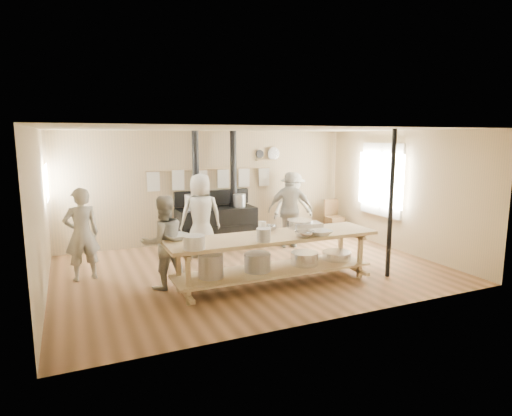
{
  "coord_description": "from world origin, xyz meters",
  "views": [
    {
      "loc": [
        -3.07,
        -7.13,
        2.47
      ],
      "look_at": [
        0.16,
        0.2,
        1.13
      ],
      "focal_mm": 30.0,
      "sensor_mm": 36.0,
      "label": 1
    }
  ],
  "objects_px": {
    "cook_right": "(290,210)",
    "roasting_pan": "(307,226)",
    "cook_left": "(163,242)",
    "cook_by_window": "(293,205)",
    "prep_table": "(273,254)",
    "cook_center": "(201,215)",
    "stove": "(216,222)",
    "cook_far_left": "(82,234)",
    "chair": "(334,223)"
  },
  "relations": [
    {
      "from": "prep_table",
      "to": "chair",
      "type": "relative_size",
      "value": 4.16
    },
    {
      "from": "cook_left",
      "to": "chair",
      "type": "relative_size",
      "value": 1.77
    },
    {
      "from": "stove",
      "to": "prep_table",
      "type": "height_order",
      "value": "stove"
    },
    {
      "from": "cook_left",
      "to": "cook_right",
      "type": "relative_size",
      "value": 0.91
    },
    {
      "from": "cook_left",
      "to": "cook_by_window",
      "type": "bearing_deg",
      "value": -156.94
    },
    {
      "from": "cook_far_left",
      "to": "roasting_pan",
      "type": "height_order",
      "value": "cook_far_left"
    },
    {
      "from": "cook_left",
      "to": "chair",
      "type": "bearing_deg",
      "value": -163.8
    },
    {
      "from": "cook_center",
      "to": "roasting_pan",
      "type": "xyz_separation_m",
      "value": [
        1.38,
        -1.93,
        0.04
      ]
    },
    {
      "from": "cook_far_left",
      "to": "chair",
      "type": "bearing_deg",
      "value": -178.46
    },
    {
      "from": "prep_table",
      "to": "cook_left",
      "type": "bearing_deg",
      "value": 161.34
    },
    {
      "from": "cook_by_window",
      "to": "roasting_pan",
      "type": "xyz_separation_m",
      "value": [
        -1.15,
        -2.64,
        0.1
      ]
    },
    {
      "from": "cook_right",
      "to": "stove",
      "type": "bearing_deg",
      "value": -13.72
    },
    {
      "from": "cook_left",
      "to": "cook_center",
      "type": "height_order",
      "value": "cook_center"
    },
    {
      "from": "cook_by_window",
      "to": "stove",
      "type": "bearing_deg",
      "value": 174.44
    },
    {
      "from": "roasting_pan",
      "to": "cook_by_window",
      "type": "bearing_deg",
      "value": 66.43
    },
    {
      "from": "cook_left",
      "to": "cook_by_window",
      "type": "relative_size",
      "value": 0.95
    },
    {
      "from": "cook_far_left",
      "to": "prep_table",
      "type": "bearing_deg",
      "value": 141.28
    },
    {
      "from": "stove",
      "to": "cook_left",
      "type": "distance_m",
      "value": 2.99
    },
    {
      "from": "cook_left",
      "to": "roasting_pan",
      "type": "relative_size",
      "value": 3.12
    },
    {
      "from": "cook_left",
      "to": "prep_table",
      "type": "bearing_deg",
      "value": 152.34
    },
    {
      "from": "roasting_pan",
      "to": "prep_table",
      "type": "bearing_deg",
      "value": -164.61
    },
    {
      "from": "cook_center",
      "to": "cook_far_left",
      "type": "bearing_deg",
      "value": 20.96
    },
    {
      "from": "cook_left",
      "to": "roasting_pan",
      "type": "bearing_deg",
      "value": 162.62
    },
    {
      "from": "prep_table",
      "to": "cook_center",
      "type": "bearing_deg",
      "value": 105.91
    },
    {
      "from": "stove",
      "to": "roasting_pan",
      "type": "relative_size",
      "value": 5.27
    },
    {
      "from": "cook_by_window",
      "to": "roasting_pan",
      "type": "bearing_deg",
      "value": -114.14
    },
    {
      "from": "cook_right",
      "to": "cook_far_left",
      "type": "bearing_deg",
      "value": 25.87
    },
    {
      "from": "prep_table",
      "to": "cook_right",
      "type": "xyz_separation_m",
      "value": [
        1.45,
        2.1,
        0.33
      ]
    },
    {
      "from": "prep_table",
      "to": "roasting_pan",
      "type": "relative_size",
      "value": 7.3
    },
    {
      "from": "prep_table",
      "to": "roasting_pan",
      "type": "bearing_deg",
      "value": 15.39
    },
    {
      "from": "cook_left",
      "to": "cook_center",
      "type": "relative_size",
      "value": 0.89
    },
    {
      "from": "prep_table",
      "to": "cook_by_window",
      "type": "bearing_deg",
      "value": 56.02
    },
    {
      "from": "roasting_pan",
      "to": "cook_right",
      "type": "bearing_deg",
      "value": 70.14
    },
    {
      "from": "cook_center",
      "to": "chair",
      "type": "height_order",
      "value": "cook_center"
    },
    {
      "from": "cook_center",
      "to": "roasting_pan",
      "type": "distance_m",
      "value": 2.38
    },
    {
      "from": "cook_left",
      "to": "cook_by_window",
      "type": "distance_m",
      "value": 4.28
    },
    {
      "from": "prep_table",
      "to": "cook_left",
      "type": "distance_m",
      "value": 1.82
    },
    {
      "from": "stove",
      "to": "prep_table",
      "type": "relative_size",
      "value": 0.72
    },
    {
      "from": "prep_table",
      "to": "cook_center",
      "type": "height_order",
      "value": "cook_center"
    },
    {
      "from": "stove",
      "to": "cook_center",
      "type": "distance_m",
      "value": 1.12
    },
    {
      "from": "cook_far_left",
      "to": "cook_by_window",
      "type": "distance_m",
      "value": 5.0
    },
    {
      "from": "cook_right",
      "to": "roasting_pan",
      "type": "bearing_deg",
      "value": 88.83
    },
    {
      "from": "prep_table",
      "to": "cook_far_left",
      "type": "height_order",
      "value": "cook_far_left"
    },
    {
      "from": "cook_center",
      "to": "chair",
      "type": "distance_m",
      "value": 3.89
    },
    {
      "from": "stove",
      "to": "cook_by_window",
      "type": "relative_size",
      "value": 1.61
    },
    {
      "from": "prep_table",
      "to": "cook_center",
      "type": "xyz_separation_m",
      "value": [
        -0.61,
        2.14,
        0.35
      ]
    },
    {
      "from": "cook_center",
      "to": "cook_by_window",
      "type": "height_order",
      "value": "cook_center"
    },
    {
      "from": "cook_left",
      "to": "chair",
      "type": "distance_m",
      "value": 5.4
    },
    {
      "from": "cook_far_left",
      "to": "cook_left",
      "type": "distance_m",
      "value": 1.55
    },
    {
      "from": "stove",
      "to": "cook_right",
      "type": "distance_m",
      "value": 1.75
    }
  ]
}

